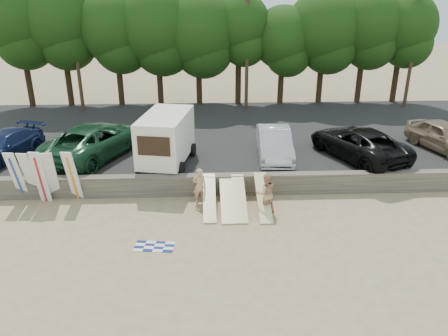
{
  "coord_description": "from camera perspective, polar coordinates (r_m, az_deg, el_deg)",
  "views": [
    {
      "loc": [
        -1.0,
        -15.65,
        9.13
      ],
      "look_at": [
        -0.2,
        3.0,
        1.33
      ],
      "focal_mm": 35.0,
      "sensor_mm": 36.0,
      "label": 1
    }
  ],
  "objects": [
    {
      "name": "surfboard_upright_4",
      "position": [
        20.67,
        -19.19,
        -1.01
      ],
      "size": [
        0.59,
        0.77,
        2.53
      ],
      "primitive_type": "cube",
      "rotation": [
        0.25,
        0.0,
        -0.14
      ],
      "color": "white",
      "rests_on": "ground"
    },
    {
      "name": "beach_towel",
      "position": [
        17.01,
        -9.1,
        -10.08
      ],
      "size": [
        1.66,
        1.66,
        0.0
      ],
      "primitive_type": "plane",
      "rotation": [
        0.0,
        0.0,
        -0.12
      ],
      "color": "white",
      "rests_on": "ground"
    },
    {
      "name": "car_4",
      "position": [
        26.88,
        26.87,
        3.69
      ],
      "size": [
        3.13,
        5.05,
        1.6
      ],
      "primitive_type": "imported",
      "rotation": [
        0.0,
        0.0,
        0.28
      ],
      "color": "#806951",
      "rests_on": "parking_lot"
    },
    {
      "name": "beachgoer_b",
      "position": [
        18.86,
        5.44,
        -3.28
      ],
      "size": [
        1.0,
        0.84,
        1.82
      ],
      "primitive_type": "imported",
      "rotation": [
        0.0,
        0.0,
        3.33
      ],
      "color": "tan",
      "rests_on": "ground"
    },
    {
      "name": "box_trailer",
      "position": [
        22.07,
        -7.6,
        4.07
      ],
      "size": [
        2.93,
        4.4,
        2.61
      ],
      "rotation": [
        0.0,
        0.0,
        -0.19
      ],
      "color": "white",
      "rests_on": "parking_lot"
    },
    {
      "name": "seawall",
      "position": [
        20.57,
        0.56,
        -2.13
      ],
      "size": [
        44.0,
        0.5,
        1.0
      ],
      "primitive_type": "cube",
      "color": "#6B6356",
      "rests_on": "ground"
    },
    {
      "name": "ground",
      "position": [
        18.14,
        1.05,
        -7.54
      ],
      "size": [
        120.0,
        120.0,
        0.0
      ],
      "primitive_type": "plane",
      "color": "tan",
      "rests_on": "ground"
    },
    {
      "name": "surfboard_upright_0",
      "position": [
        21.59,
        -25.43,
        -1.02
      ],
      "size": [
        0.59,
        0.8,
        2.52
      ],
      "primitive_type": "cube",
      "rotation": [
        0.27,
        0.0,
        -0.12
      ],
      "color": "white",
      "rests_on": "ground"
    },
    {
      "name": "cooler",
      "position": [
        19.8,
        0.51,
        -4.27
      ],
      "size": [
        0.39,
        0.31,
        0.32
      ],
      "primitive_type": "cube",
      "rotation": [
        0.0,
        0.0,
        -0.04
      ],
      "color": "#24872D",
      "rests_on": "ground"
    },
    {
      "name": "utility_poles",
      "position": [
        32.0,
        3.06,
        16.0
      ],
      "size": [
        25.8,
        0.26,
        9.0
      ],
      "color": "#473321",
      "rests_on": "parking_lot"
    },
    {
      "name": "car_1",
      "position": [
        24.13,
        -16.43,
        3.52
      ],
      "size": [
        5.31,
        7.07,
        1.78
      ],
      "primitive_type": "imported",
      "rotation": [
        0.0,
        0.0,
        2.72
      ],
      "color": "#153C23",
      "rests_on": "parking_lot"
    },
    {
      "name": "surfboard_low_3",
      "position": [
        19.23,
        5.13,
        -3.78
      ],
      "size": [
        0.56,
        2.81,
        1.18
      ],
      "primitive_type": "cube",
      "rotation": [
        0.38,
        0.0,
        0.0
      ],
      "color": "beige",
      "rests_on": "ground"
    },
    {
      "name": "treeline",
      "position": [
        33.33,
        -3.24,
        18.13
      ],
      "size": [
        33.15,
        6.13,
        9.24
      ],
      "color": "#382616",
      "rests_on": "parking_lot"
    },
    {
      "name": "surfboard_low_2",
      "position": [
        19.25,
        2.02,
        -3.92
      ],
      "size": [
        0.56,
        2.86,
        1.04
      ],
      "primitive_type": "cube",
      "rotation": [
        0.33,
        0.0,
        0.0
      ],
      "color": "beige",
      "rests_on": "ground"
    },
    {
      "name": "gear_bag",
      "position": [
        20.09,
        5.19,
        -4.11
      ],
      "size": [
        0.37,
        0.34,
        0.22
      ],
      "primitive_type": "cube",
      "rotation": [
        0.0,
        0.0,
        -0.39
      ],
      "color": "#D35718",
      "rests_on": "ground"
    },
    {
      "name": "surfboard_low_1",
      "position": [
        19.21,
        0.37,
        -4.05
      ],
      "size": [
        0.56,
        2.88,
        0.98
      ],
      "primitive_type": "cube",
      "rotation": [
        0.31,
        0.0,
        0.0
      ],
      "color": "beige",
      "rests_on": "ground"
    },
    {
      "name": "car_3",
      "position": [
        24.03,
        17.11,
        3.18
      ],
      "size": [
        4.77,
        6.48,
        1.64
      ],
      "primitive_type": "imported",
      "rotation": [
        0.0,
        0.0,
        3.54
      ],
      "color": "black",
      "rests_on": "parking_lot"
    },
    {
      "name": "car_2",
      "position": [
        23.12,
        6.59,
        3.21
      ],
      "size": [
        1.92,
        4.85,
        1.57
      ],
      "primitive_type": "imported",
      "rotation": [
        0.0,
        0.0,
        -0.05
      ],
      "color": "#B2B2B8",
      "rests_on": "parking_lot"
    },
    {
      "name": "car_0",
      "position": [
        25.52,
        -26.94,
        2.56
      ],
      "size": [
        3.57,
        5.34,
        1.44
      ],
      "primitive_type": "imported",
      "rotation": [
        0.0,
        0.0,
        -0.34
      ],
      "color": "#131E44",
      "rests_on": "parking_lot"
    },
    {
      "name": "beachgoer_a",
      "position": [
        19.6,
        -3.23,
        -2.36
      ],
      "size": [
        0.67,
        0.49,
        1.69
      ],
      "primitive_type": "imported",
      "rotation": [
        0.0,
        0.0,
        3.28
      ],
      "color": "tan",
      "rests_on": "ground"
    },
    {
      "name": "surfboard_upright_2",
      "position": [
        21.01,
        -22.87,
        -1.13
      ],
      "size": [
        0.55,
        0.57,
        2.57
      ],
      "primitive_type": "cube",
      "rotation": [
        0.18,
        0.0,
        -0.09
      ],
      "color": "white",
      "rests_on": "ground"
    },
    {
      "name": "surfboard_low_0",
      "position": [
        19.27,
        -1.92,
        -3.83
      ],
      "size": [
        0.56,
        2.85,
        1.07
      ],
      "primitive_type": "cube",
      "rotation": [
        0.34,
        0.0,
        0.0
      ],
      "color": "beige",
      "rests_on": "ground"
    },
    {
      "name": "surfboard_upright_1",
      "position": [
        21.42,
        -23.98,
        -0.98
      ],
      "size": [
        0.61,
        0.92,
        2.49
      ],
      "primitive_type": "cube",
      "rotation": [
        0.31,
        0.0,
        -0.13
      ],
      "color": "white",
      "rests_on": "ground"
    },
    {
      "name": "parking_lot",
      "position": [
        27.6,
        -0.25,
        4.13
      ],
      "size": [
        44.0,
        14.5,
        0.7
      ],
      "primitive_type": "cube",
      "color": "#282828",
      "rests_on": "ground"
    },
    {
      "name": "surfboard_upright_3",
      "position": [
        21.01,
        -21.64,
        -1.03
      ],
      "size": [
        0.61,
        0.85,
        2.51
      ],
      "primitive_type": "cube",
      "rotation": [
        0.29,
        0.0,
        0.14
      ],
      "color": "white",
      "rests_on": "ground"
    }
  ]
}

